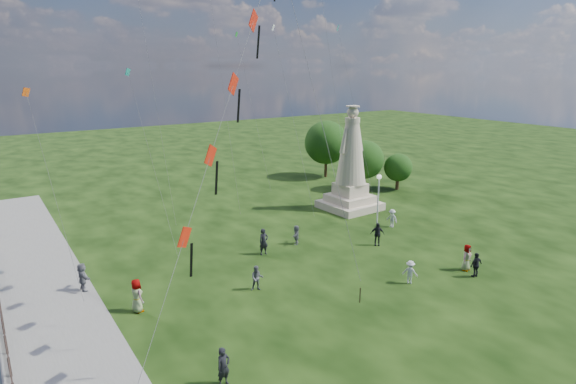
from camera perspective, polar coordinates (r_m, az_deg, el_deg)
ground at (r=60.09m, az=30.42°, el=0.08°), size 106.50×160.00×0.60m
waterfront at (r=27.35m, az=-28.11°, el=-15.17°), size 200.00×200.00×1.51m
statue at (r=44.00m, az=7.46°, el=2.49°), size 4.85×4.85×9.41m
lamppost at (r=40.11m, az=10.69°, el=0.41°), size 0.39×0.39×4.22m
tree_row at (r=54.40m, az=6.74°, el=4.97°), size 6.70×13.00×6.67m
person_0 at (r=21.10m, az=-7.65°, el=-19.84°), size 0.69×0.53×1.70m
person_1 at (r=28.61m, az=-3.69°, el=-10.15°), size 0.86×0.73×1.52m
person_2 at (r=30.34m, az=14.27°, el=-9.18°), size 0.90×1.05×1.45m
person_3 at (r=32.40m, az=21.40°, el=-8.05°), size 0.97×0.55×1.60m
person_4 at (r=33.18m, az=20.41°, el=-7.29°), size 0.94×0.68×1.74m
person_5 at (r=30.73m, az=-23.17°, el=-9.40°), size 0.81×1.62×1.68m
person_6 at (r=33.65m, az=-2.90°, el=-5.90°), size 0.70×0.47×1.88m
person_8 at (r=40.17m, az=12.22°, el=-3.06°), size 0.64×1.03×1.50m
person_9 at (r=35.89m, az=10.54°, el=-4.93°), size 1.12×1.03×1.73m
person_10 at (r=27.39m, az=-17.49°, el=-11.65°), size 0.75×1.01×1.86m
person_11 at (r=35.60m, az=1.00°, el=-5.08°), size 1.30×1.40×1.44m
red_kite_train at (r=22.39m, az=-5.44°, el=15.16°), size 12.93×9.35×20.90m
small_kites at (r=42.86m, az=-6.90°, el=17.73°), size 29.03×20.59×28.90m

